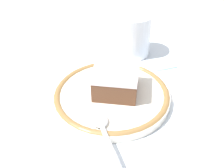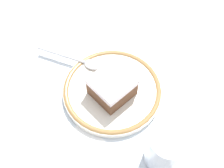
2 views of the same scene
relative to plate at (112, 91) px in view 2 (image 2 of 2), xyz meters
The scene contains 8 objects.
ground_plane 0.03m from the plate, ahead, with size 2.40×2.40×0.00m, color #B7B2A8.
placemat 0.03m from the plate, ahead, with size 0.41×0.39×0.00m, color silver.
plate is the anchor object (origin of this frame).
cake_slice 0.03m from the plate, 20.03° to the left, with size 0.10×0.10×0.05m.
spoon 0.10m from the plate, 133.07° to the right, with size 0.06×0.15×0.01m.
cup 0.17m from the plate, 36.22° to the left, with size 0.07×0.07×0.09m.
napkin 0.16m from the plate, 22.94° to the right, with size 0.14×0.09×0.00m, color white.
sugar_packet 0.15m from the plate, ahead, with size 0.05×0.03×0.01m, color #8CB2E0.
Camera 2 is at (0.29, 0.01, 0.54)m, focal length 48.53 mm.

